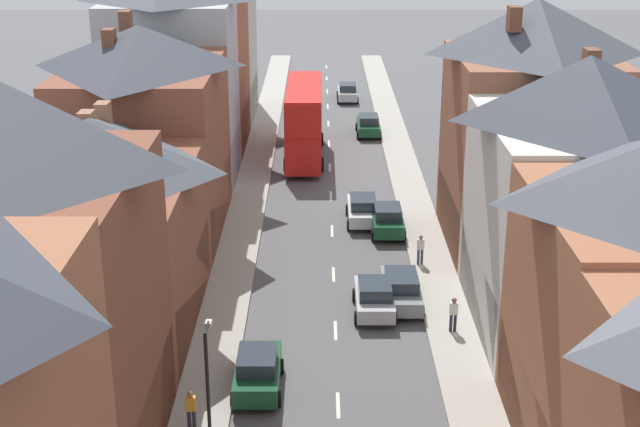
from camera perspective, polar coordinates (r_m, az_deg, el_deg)
The scene contains 16 objects.
pavement_left at distance 52.59m, azimuth -4.83°, elevation -0.24°, with size 2.20×104.00×0.14m, color #A8A399.
pavement_right at distance 52.72m, azimuth 6.29°, elevation -0.24°, with size 2.20×104.00×0.14m, color #A8A399.
centre_line_dashes at distance 50.56m, azimuth 0.76°, elevation -1.11°, with size 0.14×97.80×0.01m.
terrace_row_left at distance 42.36m, azimuth -13.00°, elevation 3.33°, with size 8.00×78.30×14.77m.
double_decker_bus_lead at distance 63.18m, azimuth -1.04°, elevation 5.98°, with size 2.74×10.80×5.30m.
car_near_blue at distance 35.04m, azimuth -4.03°, elevation -10.01°, with size 1.90×3.88×1.69m.
car_near_silver at distance 41.84m, azimuth 5.20°, elevation -4.79°, with size 1.90×4.36×1.58m.
car_parked_left_a at distance 40.92m, azimuth 3.48°, elevation -5.35°, with size 1.90×3.80×1.58m.
car_mid_black at distance 51.61m, azimuth 2.75°, elevation 0.28°, with size 1.90×4.05×1.61m.
car_parked_left_b at distance 69.96m, azimuth 3.10°, elevation 5.69°, with size 1.90×4.08×1.60m.
car_mid_white at distance 50.11m, azimuth 4.32°, elevation -0.37°, with size 1.90×3.88×1.64m.
car_far_grey at distance 81.18m, azimuth 1.76°, elevation 7.78°, with size 1.90×3.90×1.60m.
pedestrian_mid_right at distance 32.67m, azimuth -8.27°, elevation -12.26°, with size 0.36×0.22×1.61m.
pedestrian_far_left at distance 39.31m, azimuth 8.53°, elevation -6.31°, with size 0.36×0.22×1.61m.
pedestrian_far_right at distance 45.79m, azimuth 6.44°, elevation -2.22°, with size 0.36×0.22×1.61m.
street_lamp at distance 29.26m, azimuth -7.15°, elevation -11.33°, with size 0.20×1.12×5.50m.
Camera 1 is at (-0.68, -11.03, 18.56)m, focal length 50.00 mm.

